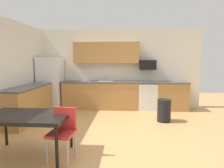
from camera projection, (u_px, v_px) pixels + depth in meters
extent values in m
plane|color=tan|center=(109.00, 133.00, 4.51)|extent=(12.00, 12.00, 0.00)
cube|color=silver|center=(115.00, 69.00, 6.98)|extent=(5.80, 0.10, 2.70)
cube|color=#AD7A42|center=(101.00, 95.00, 6.77)|extent=(2.55, 0.60, 0.90)
cube|color=#AD7A42|center=(172.00, 96.00, 6.60)|extent=(1.00, 0.60, 0.90)
cube|color=#AD7A42|center=(27.00, 104.00, 5.41)|extent=(0.60, 2.00, 0.90)
cube|color=#4C4C51|center=(115.00, 82.00, 6.68)|extent=(4.80, 0.64, 0.04)
cube|color=#4C4C51|center=(27.00, 87.00, 5.36)|extent=(0.64, 2.00, 0.04)
cube|color=#AD7A42|center=(106.00, 53.00, 6.72)|extent=(2.20, 0.34, 0.70)
cube|color=white|center=(51.00, 83.00, 6.76)|extent=(0.76, 0.70, 1.75)
cube|color=white|center=(147.00, 96.00, 6.66)|extent=(0.60, 0.60, 0.88)
cube|color=black|center=(148.00, 83.00, 6.61)|extent=(0.60, 0.60, 0.03)
cube|color=black|center=(148.00, 65.00, 6.64)|extent=(0.54, 0.36, 0.32)
cube|color=#A5A8AD|center=(106.00, 83.00, 6.71)|extent=(0.48, 0.40, 0.14)
cylinder|color=#B2B5BA|center=(106.00, 78.00, 6.87)|extent=(0.02, 0.02, 0.24)
cube|color=black|center=(27.00, 116.00, 3.35)|extent=(1.40, 0.90, 0.06)
cylinder|color=black|center=(57.00, 148.00, 2.96)|extent=(0.05, 0.05, 0.67)
cylinder|color=black|center=(6.00, 128.00, 3.82)|extent=(0.05, 0.05, 0.67)
cylinder|color=black|center=(71.00, 130.00, 3.73)|extent=(0.05, 0.05, 0.67)
cube|color=red|center=(61.00, 134.00, 3.21)|extent=(0.43, 0.43, 0.05)
cube|color=red|center=(65.00, 119.00, 3.36)|extent=(0.38, 0.07, 0.40)
cylinder|color=#B2B2B7|center=(47.00, 152.00, 3.10)|extent=(0.03, 0.03, 0.42)
cylinder|color=#B2B2B7|center=(68.00, 153.00, 3.04)|extent=(0.03, 0.03, 0.42)
cylinder|color=#B2B2B7|center=(56.00, 143.00, 3.43)|extent=(0.03, 0.03, 0.42)
cylinder|color=#B2B2B7|center=(75.00, 144.00, 3.38)|extent=(0.03, 0.03, 0.42)
cylinder|color=black|center=(164.00, 110.00, 5.33)|extent=(0.36, 0.36, 0.60)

